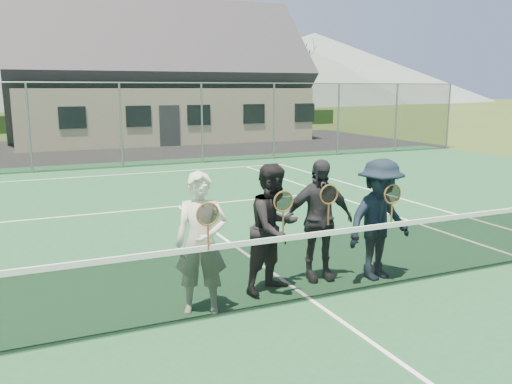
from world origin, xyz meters
The scene contains 17 objects.
ground centered at (0.00, 20.00, 0.00)m, with size 220.00×220.00×0.00m, color #304418.
court_surface centered at (0.00, 0.00, 0.01)m, with size 30.00×30.00×0.02m, color #1C4C2B.
tarmac_carpark centered at (-4.00, 20.00, 0.01)m, with size 40.00×12.00×0.01m, color black.
hedge_row centered at (0.00, 32.00, 0.55)m, with size 40.00×1.20×1.10m, color black.
hill_centre centered at (20.00, 95.00, 11.00)m, with size 120.00×120.00×22.00m, color #54655B.
hill_east centered at (55.00, 95.00, 7.00)m, with size 90.00×90.00×14.00m, color slate.
court_markings centered at (0.00, 0.00, 0.02)m, with size 11.03×23.83×0.01m.
tennis_net centered at (0.00, 0.00, 0.54)m, with size 11.68×0.08×1.10m.
perimeter_fence centered at (0.00, 13.50, 1.52)m, with size 30.07×0.07×3.02m.
clubhouse centered at (4.00, 24.00, 3.99)m, with size 15.60×8.20×7.70m.
tree_c centered at (2.00, 33.00, 5.79)m, with size 3.20×3.20×7.77m.
tree_d centered at (12.00, 33.00, 5.79)m, with size 3.20×3.20×7.77m.
tree_e centered at (18.00, 33.00, 5.79)m, with size 3.20×3.20×7.77m.
player_a centered at (-1.45, 0.26, 0.92)m, with size 0.77×0.65×1.80m.
player_b centered at (-0.30, 0.55, 0.92)m, with size 1.06×0.95×1.80m.
player_c centered at (0.50, 0.71, 0.92)m, with size 1.11×0.61×1.80m.
player_d centered at (1.34, 0.37, 0.92)m, with size 1.26×0.85×1.80m.
Camera 1 is at (-3.47, -5.95, 2.82)m, focal length 38.00 mm.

